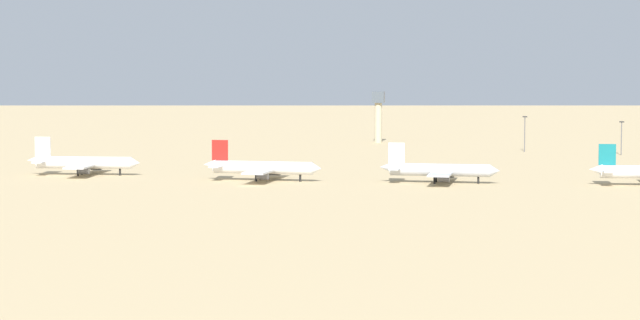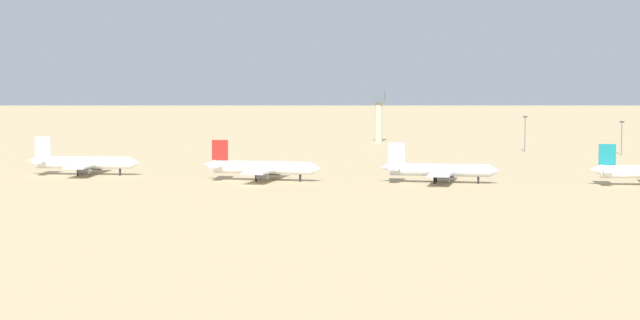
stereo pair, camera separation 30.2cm
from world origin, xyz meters
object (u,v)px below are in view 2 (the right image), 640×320
Objects in this scene: parked_jet_red_3 at (261,168)px; light_pole_west at (622,135)px; control_tower at (379,112)px; light_pole_mid at (525,131)px; parked_jet_white_4 at (439,170)px; parked_jet_white_2 at (83,163)px.

light_pole_west reaches higher than parked_jet_red_3.
parked_jet_red_3 is 179.16m from control_tower.
light_pole_mid is (62.78, -45.90, -5.31)m from control_tower.
control_tower is at bearing 143.83° from light_pole_mid.
parked_jet_white_4 is at bearing -78.22° from control_tower.
control_tower reaches higher than parked_jet_red_3.
light_pole_west reaches higher than parked_jet_white_2.
control_tower is (15.53, 178.23, 9.59)m from parked_jet_red_3.
parked_jet_red_3 is 1.62× the size of control_tower.
parked_jet_red_3 is at bearing -120.62° from light_pole_mid.
parked_jet_white_4 is 134.67m from light_pole_west.
parked_jet_white_2 is 2.80× the size of light_pole_west.
parked_jet_red_3 is 153.82m from light_pole_mid.
control_tower is at bearing 104.38° from parked_jet_white_4.
parked_jet_white_2 is at bearing -138.07° from light_pole_mid.
parked_jet_white_2 is 0.99× the size of parked_jet_red_3.
parked_jet_white_2 is 184.15m from light_pole_mid.
light_pole_west is (173.04, 111.49, 3.69)m from parked_jet_white_2.
light_pole_mid reaches higher than light_pole_west.
parked_jet_white_2 is 1.03× the size of parked_jet_white_4.
parked_jet_red_3 is at bearing -12.65° from parked_jet_white_2.
light_pole_mid is (136.97, 123.01, 4.30)m from parked_jet_white_2.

